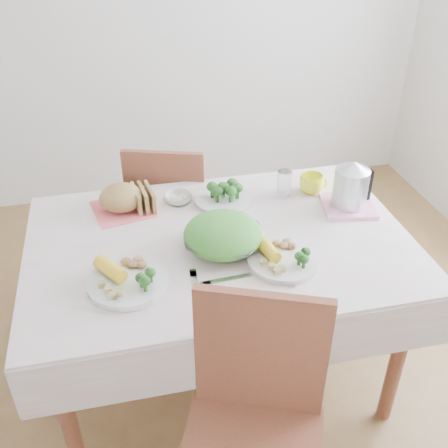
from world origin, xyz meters
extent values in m
plane|color=brown|center=(0.00, 0.00, 0.00)|extent=(3.60, 3.60, 0.00)
cube|color=brown|center=(0.00, 0.00, 0.38)|extent=(1.40, 0.90, 0.75)
cube|color=silver|center=(0.00, 0.00, 0.76)|extent=(1.50, 1.00, 0.01)
cube|color=brown|center=(-0.10, 0.72, 0.47)|extent=(0.51, 0.51, 0.90)
imported|color=white|center=(0.00, -0.06, 0.80)|extent=(0.37, 0.37, 0.07)
cylinder|color=white|center=(-0.37, -0.19, 0.77)|extent=(0.35, 0.35, 0.02)
cylinder|color=white|center=(0.20, -0.20, 0.77)|extent=(0.31, 0.31, 0.02)
cylinder|color=beige|center=(0.08, 0.28, 0.77)|extent=(0.33, 0.33, 0.02)
cube|color=#E96162|center=(-0.36, 0.31, 0.76)|extent=(0.28, 0.28, 0.00)
ellipsoid|color=olive|center=(-0.36, 0.31, 0.82)|extent=(0.19, 0.18, 0.11)
imported|color=white|center=(-0.12, 0.32, 0.78)|extent=(0.16, 0.16, 0.04)
imported|color=#FDFF28|center=(0.48, 0.27, 0.81)|extent=(0.13, 0.13, 0.09)
cylinder|color=white|center=(0.35, 0.28, 0.83)|extent=(0.06, 0.06, 0.12)
cube|color=#FE9BC4|center=(0.59, 0.11, 0.77)|extent=(0.25, 0.25, 0.02)
cylinder|color=#B2B5BA|center=(0.59, 0.11, 0.88)|extent=(0.19, 0.19, 0.21)
cube|color=silver|center=(-0.15, -0.28, 0.76)|extent=(0.04, 0.21, 0.00)
cube|color=silver|center=(0.18, -0.24, 0.76)|extent=(0.03, 0.20, 0.00)
cube|color=silver|center=(-0.03, -0.25, 0.76)|extent=(0.18, 0.03, 0.00)
camera|label=1|loc=(-0.36, -1.65, 1.95)|focal=42.00mm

